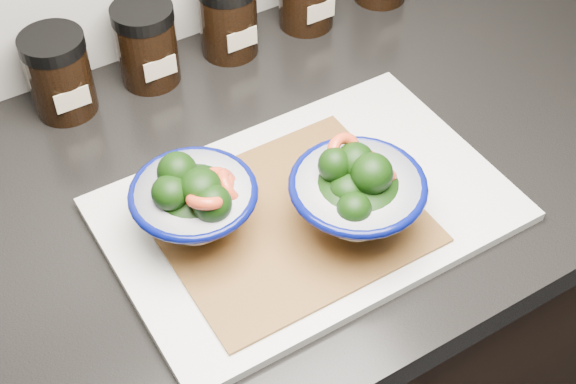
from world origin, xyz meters
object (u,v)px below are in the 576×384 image
cutting_board (307,209)px  bowl_right (357,195)px  spice_jar_c (228,16)px  bowl_left (195,202)px  spice_jar_a (59,74)px  spice_jar_b (147,44)px

cutting_board → bowl_right: size_ratio=3.01×
cutting_board → spice_jar_c: bearing=77.3°
bowl_left → spice_jar_a: bearing=98.9°
spice_jar_b → bowl_right: bearing=-78.2°
bowl_left → bowl_right: (0.15, -0.08, 0.00)m
bowl_right → spice_jar_c: bearing=83.2°
bowl_right → spice_jar_b: 0.38m
spice_jar_a → bowl_left: bearing=-81.1°
bowl_left → spice_jar_c: size_ratio=1.23×
spice_jar_c → spice_jar_b: bearing=180.0°
cutting_board → bowl_right: 0.08m
bowl_left → spice_jar_b: 0.30m
cutting_board → spice_jar_c: 0.33m
spice_jar_b → spice_jar_c: size_ratio=1.00×
bowl_right → spice_jar_b: (-0.08, 0.37, -0.01)m
bowl_left → spice_jar_c: bearing=55.9°
spice_jar_c → bowl_right: bearing=-96.8°
bowl_right → spice_jar_b: bowl_right is taller
bowl_right → spice_jar_c: (0.04, 0.37, -0.01)m
cutting_board → bowl_right: (0.03, -0.05, 0.06)m
bowl_left → bowl_right: bowl_right is taller
cutting_board → spice_jar_b: size_ratio=3.98×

